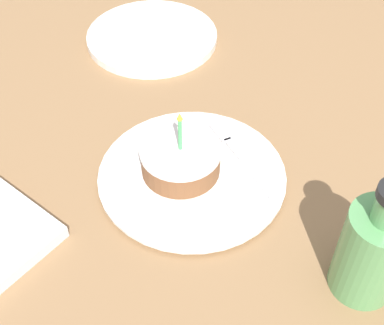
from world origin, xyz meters
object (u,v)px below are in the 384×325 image
at_px(cake_slice, 179,159).
at_px(bottle, 373,250).
at_px(side_plate, 152,37).
at_px(fork, 237,152).
at_px(plate, 192,176).

xyz_separation_m(cake_slice, bottle, (-0.30, -0.00, 0.04)).
relative_size(cake_slice, side_plate, 0.46).
xyz_separation_m(cake_slice, side_plate, (0.28, -0.25, -0.03)).
bearing_deg(fork, plate, 69.83).
bearing_deg(cake_slice, side_plate, -41.94).
xyz_separation_m(cake_slice, fork, (-0.05, -0.08, -0.02)).
xyz_separation_m(fork, side_plate, (0.33, -0.17, -0.01)).
relative_size(plate, bottle, 1.55).
distance_m(fork, side_plate, 0.37).
bearing_deg(bottle, side_plate, -23.26).
height_order(fork, bottle, bottle).
bearing_deg(plate, fork, -110.17).
xyz_separation_m(bottle, side_plate, (0.59, -0.25, -0.07)).
bearing_deg(bottle, plate, -1.01).
distance_m(plate, cake_slice, 0.04).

